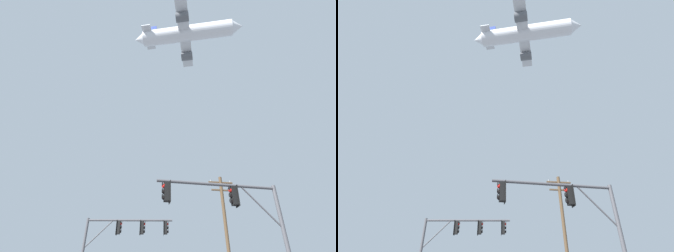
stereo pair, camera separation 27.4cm
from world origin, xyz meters
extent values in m
cylinder|color=#4C4C51|center=(6.03, 7.36, 2.97)|extent=(0.20, 0.20, 5.94)
cylinder|color=#4C4C51|center=(2.98, 7.22, 5.79)|extent=(6.11, 0.43, 0.15)
cylinder|color=#4C4C51|center=(5.11, 7.32, 4.83)|extent=(1.89, 0.17, 1.99)
cube|color=black|center=(0.42, 7.10, 5.27)|extent=(0.27, 0.33, 0.90)
cylinder|color=black|center=(0.42, 7.10, 5.78)|extent=(0.05, 0.05, 0.12)
cube|color=black|center=(0.56, 7.11, 5.27)|extent=(0.05, 0.46, 1.04)
sphere|color=red|center=(0.27, 7.09, 5.54)|extent=(0.20, 0.20, 0.20)
cylinder|color=black|center=(0.21, 7.09, 5.60)|extent=(0.05, 0.21, 0.21)
sphere|color=black|center=(0.27, 7.09, 5.26)|extent=(0.20, 0.20, 0.20)
cylinder|color=black|center=(0.21, 7.09, 5.32)|extent=(0.05, 0.21, 0.21)
sphere|color=black|center=(0.27, 7.09, 4.98)|extent=(0.20, 0.20, 0.20)
cylinder|color=black|center=(0.21, 7.09, 5.04)|extent=(0.05, 0.21, 0.21)
cube|color=black|center=(3.77, 7.26, 5.27)|extent=(0.27, 0.33, 0.90)
cylinder|color=black|center=(3.77, 7.26, 5.78)|extent=(0.05, 0.05, 0.12)
cube|color=black|center=(3.91, 7.26, 5.27)|extent=(0.05, 0.46, 1.04)
sphere|color=red|center=(3.63, 7.25, 5.54)|extent=(0.20, 0.20, 0.20)
cylinder|color=black|center=(3.56, 7.25, 5.60)|extent=(0.05, 0.21, 0.21)
sphere|color=black|center=(3.63, 7.25, 5.26)|extent=(0.20, 0.20, 0.20)
cylinder|color=black|center=(3.56, 7.25, 5.32)|extent=(0.05, 0.21, 0.21)
sphere|color=black|center=(3.63, 7.25, 4.98)|extent=(0.20, 0.20, 0.20)
cylinder|color=black|center=(3.56, 7.25, 5.04)|extent=(0.05, 0.21, 0.21)
cylinder|color=#4C4C51|center=(-1.20, 15.68, 5.85)|extent=(6.34, 0.95, 0.15)
cylinder|color=#4C4C51|center=(-3.41, 15.96, 4.87)|extent=(1.96, 0.33, 2.00)
cube|color=black|center=(1.46, 15.34, 5.32)|extent=(0.30, 0.35, 0.90)
cylinder|color=black|center=(1.46, 15.34, 5.83)|extent=(0.05, 0.05, 0.12)
cube|color=black|center=(1.32, 15.36, 5.32)|extent=(0.08, 0.46, 1.04)
sphere|color=red|center=(1.60, 15.33, 5.59)|extent=(0.20, 0.20, 0.20)
cylinder|color=black|center=(1.66, 15.32, 5.65)|extent=(0.07, 0.21, 0.21)
sphere|color=black|center=(1.60, 15.33, 5.31)|extent=(0.20, 0.20, 0.20)
cylinder|color=black|center=(1.66, 15.32, 5.37)|extent=(0.07, 0.21, 0.21)
sphere|color=black|center=(1.60, 15.33, 5.03)|extent=(0.20, 0.20, 0.20)
cylinder|color=black|center=(1.66, 15.32, 5.09)|extent=(0.07, 0.21, 0.21)
cube|color=black|center=(-0.28, 15.57, 5.32)|extent=(0.30, 0.35, 0.90)
cylinder|color=black|center=(-0.28, 15.57, 5.83)|extent=(0.05, 0.05, 0.12)
cube|color=black|center=(-0.42, 15.58, 5.32)|extent=(0.08, 0.46, 1.04)
sphere|color=red|center=(-0.14, 15.55, 5.59)|extent=(0.20, 0.20, 0.20)
cylinder|color=black|center=(-0.07, 15.54, 5.65)|extent=(0.07, 0.21, 0.21)
sphere|color=black|center=(-0.14, 15.55, 5.31)|extent=(0.20, 0.20, 0.20)
cylinder|color=black|center=(-0.07, 15.54, 5.37)|extent=(0.07, 0.21, 0.21)
sphere|color=black|center=(-0.14, 15.55, 5.03)|extent=(0.20, 0.20, 0.20)
cylinder|color=black|center=(-0.07, 15.54, 5.09)|extent=(0.07, 0.21, 0.21)
cube|color=black|center=(-2.02, 15.79, 5.32)|extent=(0.30, 0.35, 0.90)
cylinder|color=black|center=(-2.02, 15.79, 5.83)|extent=(0.05, 0.05, 0.12)
cube|color=black|center=(-2.16, 15.81, 5.32)|extent=(0.08, 0.46, 1.04)
sphere|color=red|center=(-1.88, 15.77, 5.59)|extent=(0.20, 0.20, 0.20)
cylinder|color=black|center=(-1.81, 15.76, 5.65)|extent=(0.07, 0.21, 0.21)
sphere|color=black|center=(-1.88, 15.77, 5.31)|extent=(0.20, 0.20, 0.20)
cylinder|color=black|center=(-1.81, 15.76, 5.37)|extent=(0.07, 0.21, 0.21)
sphere|color=black|center=(-1.88, 15.77, 5.03)|extent=(0.20, 0.20, 0.20)
cylinder|color=black|center=(-1.81, 15.76, 5.09)|extent=(0.07, 0.21, 0.21)
cylinder|color=brown|center=(6.56, 16.38, 5.00)|extent=(0.28, 0.28, 10.00)
cube|color=brown|center=(6.56, 16.38, 9.50)|extent=(2.20, 0.12, 0.12)
cube|color=brown|center=(6.56, 16.38, 8.80)|extent=(1.80, 0.12, 0.12)
cylinder|color=gray|center=(5.66, 16.38, 9.62)|extent=(0.10, 0.10, 0.18)
cylinder|color=gray|center=(7.46, 16.38, 9.62)|extent=(0.10, 0.10, 0.18)
cylinder|color=white|center=(8.43, 31.67, 51.44)|extent=(20.59, 9.43, 3.63)
cone|color=white|center=(19.28, 28.36, 51.44)|extent=(3.39, 4.03, 3.45)
cone|color=white|center=(-2.32, 34.95, 51.44)|extent=(3.07, 3.61, 3.09)
cube|color=silver|center=(7.88, 31.83, 50.90)|extent=(8.02, 19.18, 0.41)
cylinder|color=#595B60|center=(9.46, 37.00, 49.81)|extent=(3.20, 2.75, 2.04)
cylinder|color=#595B60|center=(6.31, 26.67, 49.81)|extent=(3.20, 2.75, 2.04)
cube|color=navy|center=(-0.04, 34.25, 53.49)|extent=(3.12, 1.19, 4.31)
cube|color=silver|center=(-0.26, 34.32, 51.78)|extent=(3.94, 7.11, 0.23)
camera|label=1|loc=(-1.16, -4.36, 1.37)|focal=26.91mm
camera|label=2|loc=(-0.89, -4.40, 1.37)|focal=26.91mm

